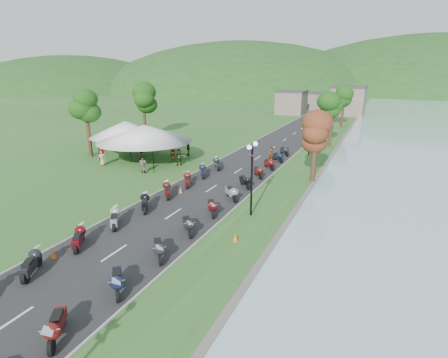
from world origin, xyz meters
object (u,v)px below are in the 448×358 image
at_px(vendor_tent_main, 145,143).
at_px(pedestrian_c, 141,158).
at_px(pedestrian_b, 144,173).
at_px(pedestrian_a, 173,162).

relative_size(vendor_tent_main, pedestrian_c, 3.55).
bearing_deg(pedestrian_c, vendor_tent_main, 11.15).
height_order(pedestrian_b, pedestrian_c, pedestrian_c).
bearing_deg(vendor_tent_main, pedestrian_c, 150.43).
relative_size(vendor_tent_main, pedestrian_b, 3.98).
height_order(vendor_tent_main, pedestrian_a, vendor_tent_main).
distance_m(vendor_tent_main, pedestrian_b, 5.06).
bearing_deg(pedestrian_a, vendor_tent_main, 167.21).
height_order(pedestrian_a, pedestrian_b, pedestrian_a).
bearing_deg(pedestrian_a, pedestrian_b, -124.07).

